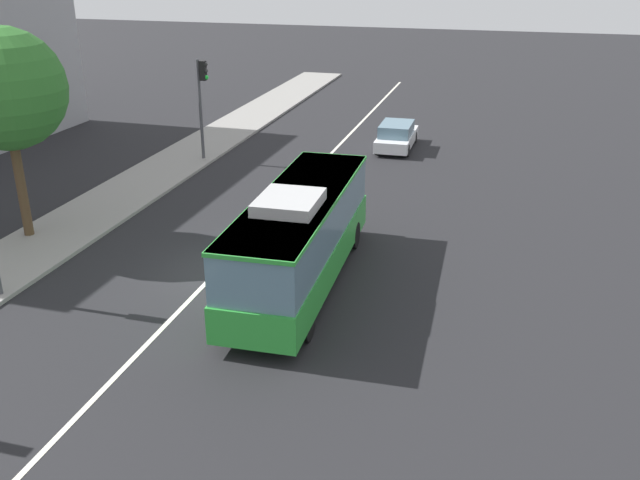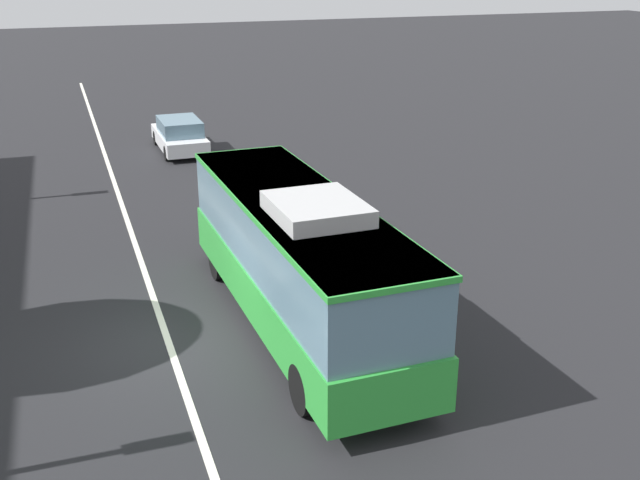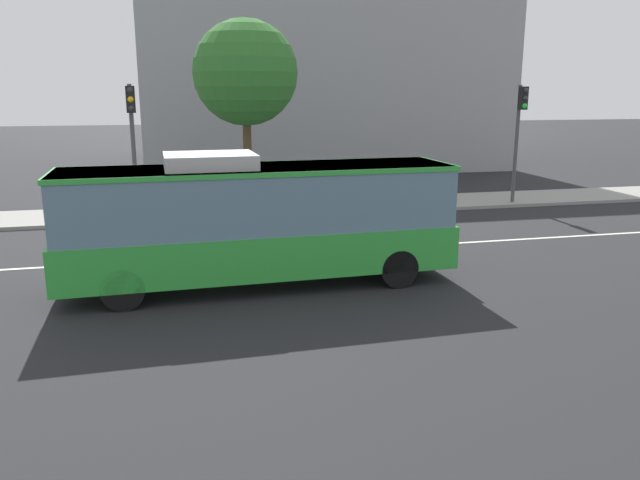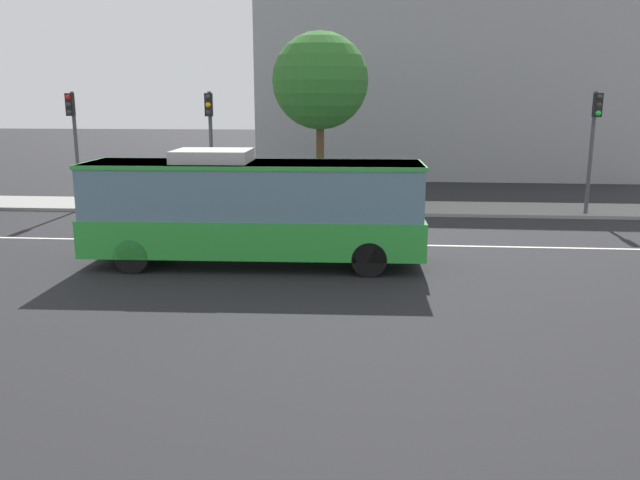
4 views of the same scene
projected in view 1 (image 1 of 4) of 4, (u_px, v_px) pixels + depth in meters
ground_plane at (217, 272)px, 24.02m from camera, size 160.00×160.00×0.00m
sidewalk_kerb at (37, 248)px, 25.77m from camera, size 80.00×3.39×0.14m
lane_centre_line at (217, 271)px, 24.02m from camera, size 76.00×0.16×0.01m
transit_bus at (300, 233)px, 22.44m from camera, size 10.07×2.79×3.46m
sedan_white at (397, 136)px, 38.45m from camera, size 4.52×1.87×1.46m
traffic_light_near_corner at (202, 92)px, 35.12m from camera, size 0.32×0.62×5.20m
street_tree_kerbside_left at (4, 89)px, 24.66m from camera, size 4.36×4.36×7.87m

